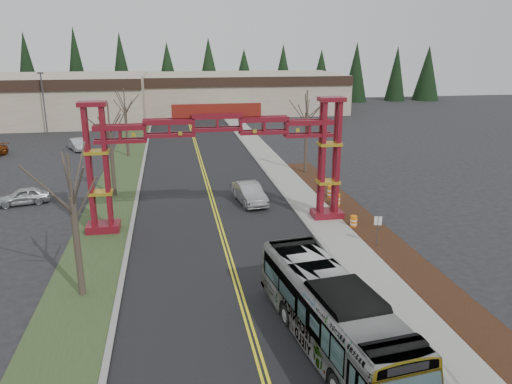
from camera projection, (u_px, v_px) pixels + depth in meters
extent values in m
cube|color=black|center=(211.00, 196.00, 42.33)|extent=(12.00, 110.00, 0.02)
cube|color=yellow|center=(210.00, 196.00, 42.31)|extent=(0.12, 100.00, 0.01)
cube|color=yellow|center=(212.00, 196.00, 42.35)|extent=(0.12, 100.00, 0.01)
cube|color=gray|center=(282.00, 192.00, 43.32)|extent=(0.30, 110.00, 0.15)
cube|color=gray|center=(298.00, 191.00, 43.56)|extent=(2.60, 110.00, 0.14)
cube|color=black|center=(403.00, 259.00, 29.83)|extent=(2.60, 50.00, 0.12)
cube|color=#2D4221|center=(114.00, 201.00, 41.01)|extent=(4.00, 110.00, 0.08)
cube|color=gray|center=(137.00, 199.00, 41.31)|extent=(0.30, 110.00, 0.15)
cube|color=maroon|center=(104.00, 227.00, 34.33)|extent=(2.20, 1.60, 0.60)
cube|color=maroon|center=(88.00, 168.00, 32.68)|extent=(0.28, 0.28, 8.00)
cube|color=maroon|center=(106.00, 168.00, 32.86)|extent=(0.28, 0.28, 8.00)
cube|color=maroon|center=(90.00, 166.00, 33.34)|extent=(0.28, 0.28, 8.00)
cube|color=maroon|center=(107.00, 165.00, 33.52)|extent=(0.28, 0.28, 8.00)
cube|color=gold|center=(100.00, 193.00, 33.61)|extent=(1.60, 1.10, 0.22)
cube|color=gold|center=(96.00, 152.00, 32.81)|extent=(1.60, 1.10, 0.22)
cube|color=maroon|center=(92.00, 104.00, 31.91)|extent=(1.80, 1.20, 0.30)
cube|color=maroon|center=(327.00, 214.00, 36.95)|extent=(2.20, 1.60, 0.60)
cube|color=maroon|center=(323.00, 159.00, 35.30)|extent=(0.28, 0.28, 8.00)
cube|color=maroon|center=(338.00, 158.00, 35.48)|extent=(0.28, 0.28, 8.00)
cube|color=maroon|center=(320.00, 157.00, 35.96)|extent=(0.28, 0.28, 8.00)
cube|color=maroon|center=(335.00, 156.00, 36.14)|extent=(0.28, 0.28, 8.00)
cube|color=gold|center=(328.00, 182.00, 36.24)|extent=(1.60, 1.10, 0.22)
cube|color=gold|center=(330.00, 144.00, 35.44)|extent=(1.60, 1.10, 0.22)
cube|color=maroon|center=(332.00, 99.00, 34.54)|extent=(1.80, 1.20, 0.30)
cube|color=maroon|center=(217.00, 120.00, 33.58)|extent=(16.00, 0.90, 1.00)
cube|color=maroon|center=(217.00, 133.00, 33.84)|extent=(16.00, 0.90, 0.60)
cube|color=maroon|center=(217.00, 110.00, 33.40)|extent=(6.00, 0.25, 0.90)
cube|color=tan|center=(1.00, 99.00, 80.72)|extent=(46.00, 22.00, 7.50)
cube|color=tan|center=(238.00, 92.00, 94.90)|extent=(38.00, 20.00, 7.00)
cube|color=black|center=(246.00, 82.00, 84.59)|extent=(38.00, 0.40, 1.60)
cone|color=black|center=(33.00, 75.00, 98.90)|extent=(5.60, 5.60, 13.00)
cylinder|color=#382D26|center=(36.00, 104.00, 100.53)|extent=(0.80, 0.80, 1.60)
cone|color=black|center=(77.00, 74.00, 100.29)|extent=(5.60, 5.60, 13.00)
cylinder|color=#382D26|center=(80.00, 103.00, 101.92)|extent=(0.80, 0.80, 1.60)
cone|color=black|center=(121.00, 74.00, 101.68)|extent=(5.60, 5.60, 13.00)
cylinder|color=#382D26|center=(123.00, 102.00, 103.31)|extent=(0.80, 0.80, 1.60)
cone|color=black|center=(163.00, 73.00, 103.08)|extent=(5.60, 5.60, 13.00)
cylinder|color=#382D26|center=(165.00, 101.00, 104.71)|extent=(0.80, 0.80, 1.60)
cone|color=black|center=(204.00, 73.00, 104.47)|extent=(5.60, 5.60, 13.00)
cylinder|color=#382D26|center=(205.00, 101.00, 106.10)|extent=(0.80, 0.80, 1.60)
cone|color=black|center=(244.00, 73.00, 105.86)|extent=(5.60, 5.60, 13.00)
cylinder|color=#382D26|center=(245.00, 100.00, 107.49)|extent=(0.80, 0.80, 1.60)
cone|color=black|center=(283.00, 72.00, 107.26)|extent=(5.60, 5.60, 13.00)
cylinder|color=#382D26|center=(283.00, 99.00, 108.89)|extent=(0.80, 0.80, 1.60)
cone|color=black|center=(321.00, 72.00, 108.65)|extent=(5.60, 5.60, 13.00)
cylinder|color=#382D26|center=(320.00, 98.00, 110.28)|extent=(0.80, 0.80, 1.60)
cone|color=black|center=(358.00, 72.00, 110.04)|extent=(5.60, 5.60, 13.00)
cylinder|color=#382D26|center=(357.00, 98.00, 111.67)|extent=(0.80, 0.80, 1.60)
cone|color=black|center=(395.00, 71.00, 111.44)|extent=(5.60, 5.60, 13.00)
cylinder|color=#382D26|center=(393.00, 97.00, 113.07)|extent=(0.80, 0.80, 1.60)
cone|color=black|center=(430.00, 71.00, 112.83)|extent=(5.60, 5.60, 13.00)
cylinder|color=#382D26|center=(427.00, 96.00, 114.46)|extent=(0.80, 0.80, 1.60)
imported|color=#B0B3B9|center=(332.00, 314.00, 20.89)|extent=(4.07, 11.60, 3.16)
imported|color=#A5A8AD|center=(249.00, 193.00, 40.35)|extent=(2.43, 5.17, 1.64)
imported|color=#B5BABE|center=(23.00, 196.00, 40.07)|extent=(4.31, 2.59, 1.37)
imported|color=#B6B7BE|center=(77.00, 144.00, 60.52)|extent=(3.04, 4.50, 1.40)
cylinder|color=#382D26|center=(78.00, 248.00, 24.93)|extent=(0.34, 0.34, 5.28)
cylinder|color=#382D26|center=(70.00, 177.00, 23.88)|extent=(0.13, 0.13, 2.30)
cylinder|color=#382D26|center=(113.00, 164.00, 41.36)|extent=(0.33, 0.33, 5.74)
cylinder|color=#382D26|center=(109.00, 117.00, 40.25)|extent=(0.12, 0.12, 2.27)
cylinder|color=#382D26|center=(127.00, 132.00, 56.43)|extent=(0.32, 0.32, 5.62)
cylinder|color=#382D26|center=(124.00, 98.00, 55.34)|extent=(0.12, 0.12, 2.21)
cylinder|color=#382D26|center=(306.00, 143.00, 49.15)|extent=(0.33, 0.33, 6.03)
cylinder|color=#382D26|center=(307.00, 102.00, 47.99)|extent=(0.12, 0.12, 2.25)
cylinder|color=#3F3F44|center=(44.00, 104.00, 70.68)|extent=(0.19, 0.19, 8.41)
cube|color=#3F3F44|center=(40.00, 73.00, 69.45)|extent=(0.75, 0.37, 0.23)
cylinder|color=#3F3F44|center=(377.00, 232.00, 31.45)|extent=(0.06, 0.06, 2.08)
cube|color=white|center=(378.00, 221.00, 31.23)|extent=(0.46, 0.18, 0.57)
cylinder|color=orange|center=(354.00, 222.00, 34.96)|extent=(0.47, 0.47, 0.90)
cylinder|color=white|center=(354.00, 220.00, 34.92)|extent=(0.48, 0.48, 0.11)
cylinder|color=white|center=(354.00, 224.00, 35.00)|extent=(0.48, 0.48, 0.11)
cylinder|color=orange|center=(336.00, 201.00, 39.40)|extent=(0.56, 0.56, 1.07)
cylinder|color=white|center=(337.00, 199.00, 39.36)|extent=(0.58, 0.58, 0.13)
cylinder|color=white|center=(336.00, 203.00, 39.45)|extent=(0.58, 0.58, 0.13)
cylinder|color=orange|center=(331.00, 192.00, 41.50)|extent=(0.58, 0.58, 1.12)
cylinder|color=white|center=(331.00, 190.00, 41.46)|extent=(0.60, 0.60, 0.13)
cylinder|color=white|center=(331.00, 194.00, 41.55)|extent=(0.60, 0.60, 0.13)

